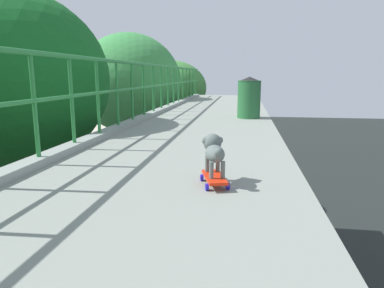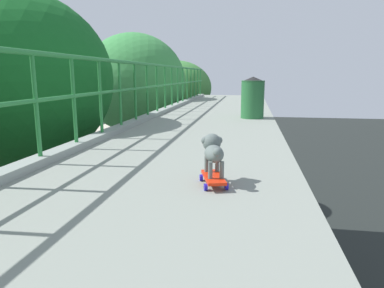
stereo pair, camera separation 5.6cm
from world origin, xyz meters
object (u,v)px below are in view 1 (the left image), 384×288
Objects in this scene: car_white_fifth at (46,261)px; city_bus at (92,153)px; toy_skateboard at (214,178)px; small_dog at (214,150)px; litter_bin at (249,97)px.

car_white_fifth is 0.40× the size of city_bus.
car_white_fifth is 11.19m from toy_skateboard.
small_dog is at bearing 99.17° from toy_skateboard.
city_bus is at bearing 125.34° from litter_bin.
toy_skateboard is 0.23m from small_dog.
city_bus reaches higher than car_white_fifth.
litter_bin reaches higher than small_dog.
city_bus is 24.91× the size of toy_skateboard.
car_white_fifth is at bearing 131.02° from toy_skateboard.
small_dog is (10.07, -19.27, 4.66)m from city_bus.
car_white_fifth is at bearing 131.25° from small_dog.
litter_bin is at bearing 85.89° from small_dog.
car_white_fifth is 9.31m from litter_bin.
small_dog reaches higher than city_bus.
city_bus is at bearing 117.59° from small_dog.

